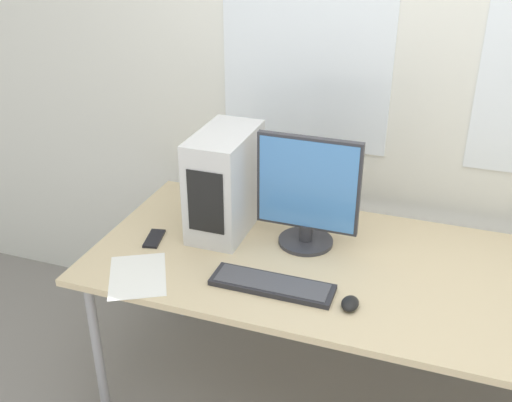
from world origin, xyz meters
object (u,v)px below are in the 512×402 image
pc_tower (225,182)px  cell_phone (154,239)px  monitor_main (308,193)px  keyboard (272,285)px  mouse (350,303)px

pc_tower → cell_phone: 0.38m
monitor_main → keyboard: size_ratio=1.02×
cell_phone → monitor_main: bearing=4.6°
monitor_main → keyboard: bearing=-95.4°
monitor_main → cell_phone: (-0.61, -0.18, -0.22)m
monitor_main → cell_phone: 0.67m
mouse → keyboard: bearing=175.2°
monitor_main → mouse: size_ratio=5.25×
mouse → monitor_main: bearing=125.1°
pc_tower → cell_phone: pc_tower is taller
monitor_main → mouse: (0.26, -0.37, -0.21)m
pc_tower → mouse: 0.76m
cell_phone → pc_tower: bearing=26.8°
keyboard → monitor_main: bearing=84.6°
mouse → cell_phone: 0.89m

